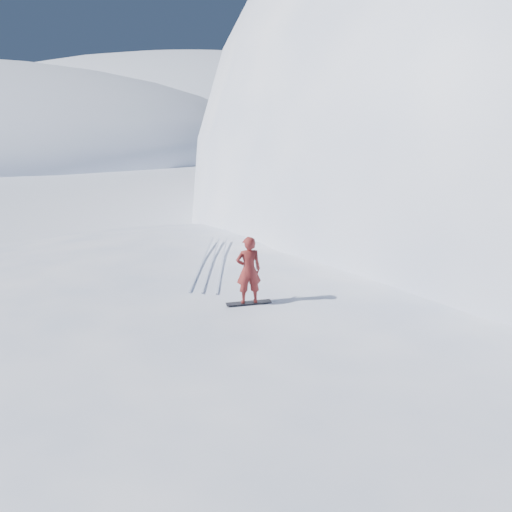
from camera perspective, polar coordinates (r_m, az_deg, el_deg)
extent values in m
plane|color=white|center=(14.79, -5.43, -15.26)|extent=(400.00, 400.00, 0.00)
ellipsoid|color=white|center=(17.08, 0.87, -10.30)|extent=(36.00, 28.00, 4.80)
ellipsoid|color=white|center=(33.34, 22.25, 2.56)|extent=(28.00, 24.00, 18.00)
ellipsoid|color=white|center=(129.69, -7.98, 14.20)|extent=(140.00, 90.00, 36.00)
ellipsoid|color=white|center=(14.93, -23.38, -16.49)|extent=(6.00, 5.40, 0.80)
ellipsoid|color=white|center=(11.97, 15.60, -25.32)|extent=(5.00, 4.50, 0.70)
ellipsoid|color=white|center=(20.39, -5.80, -5.51)|extent=(7.00, 6.30, 1.00)
ellipsoid|color=white|center=(17.98, 20.95, -10.05)|extent=(4.00, 3.60, 0.60)
cube|color=black|center=(14.34, -0.84, -5.35)|extent=(1.29, 0.76, 0.02)
imported|color=maroon|center=(13.98, -0.86, -1.63)|extent=(0.84, 0.72, 1.96)
cube|color=silver|center=(18.00, -6.10, -0.49)|extent=(1.10, 5.92, 0.04)
cube|color=silver|center=(17.90, -5.06, -0.56)|extent=(1.22, 5.90, 0.04)
cube|color=silver|center=(17.79, -3.85, -0.65)|extent=(1.35, 5.87, 0.04)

